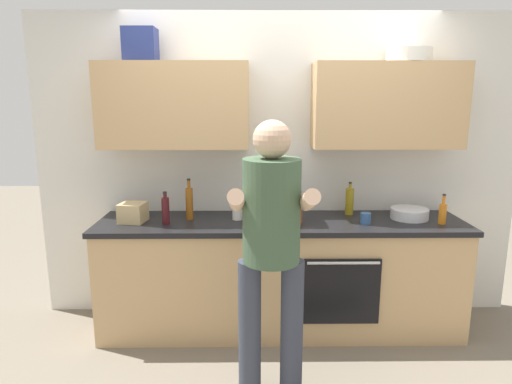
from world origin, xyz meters
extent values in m
plane|color=#756B5B|center=(0.00, 0.00, 0.00)|extent=(12.00, 12.00, 0.00)
cube|color=silver|center=(0.00, 0.36, 1.25)|extent=(4.00, 0.06, 2.50)
cube|color=tan|center=(-0.82, 0.17, 1.77)|extent=(1.15, 0.32, 0.65)
cube|color=tan|center=(0.82, 0.17, 1.77)|extent=(1.15, 0.32, 0.65)
cylinder|color=silver|center=(0.96, 0.17, 2.15)|extent=(0.34, 0.34, 0.10)
cube|color=navy|center=(-1.06, 0.17, 2.22)|extent=(0.24, 0.20, 0.24)
cube|color=tan|center=(0.00, 0.00, 0.43)|extent=(2.80, 0.60, 0.86)
cube|color=black|center=(0.00, 0.00, 0.88)|extent=(2.84, 0.64, 0.04)
cube|color=black|center=(0.43, -0.31, 0.45)|extent=(0.56, 0.02, 0.50)
cylinder|color=silver|center=(0.43, -0.33, 0.68)|extent=(0.52, 0.02, 0.02)
cylinder|color=#383D4C|center=(-0.24, -0.82, 0.44)|extent=(0.14, 0.14, 0.88)
cylinder|color=#383D4C|center=(0.02, -0.82, 0.44)|extent=(0.14, 0.14, 0.88)
cylinder|color=#3F593F|center=(-0.11, -0.82, 1.19)|extent=(0.34, 0.34, 0.61)
sphere|color=#D8AD8C|center=(-0.11, -0.82, 1.61)|extent=(0.22, 0.22, 0.22)
cylinder|color=#D8AD8C|center=(-0.31, -0.94, 1.28)|extent=(0.09, 0.31, 0.19)
cylinder|color=#D8AD8C|center=(0.09, -0.94, 1.28)|extent=(0.09, 0.31, 0.19)
cylinder|color=#471419|center=(-0.88, -0.08, 1.00)|extent=(0.06, 0.06, 0.20)
cylinder|color=#471419|center=(-0.88, -0.08, 1.12)|extent=(0.03, 0.03, 0.03)
cylinder|color=black|center=(-0.88, -0.08, 1.14)|extent=(0.03, 0.03, 0.01)
cylinder|color=orange|center=(1.21, -0.10, 0.98)|extent=(0.06, 0.06, 0.15)
cylinder|color=orange|center=(1.21, -0.10, 1.08)|extent=(0.02, 0.02, 0.07)
cylinder|color=black|center=(1.21, -0.10, 1.12)|extent=(0.03, 0.03, 0.01)
cylinder|color=brown|center=(-0.22, 0.11, 0.97)|extent=(0.08, 0.08, 0.15)
cylinder|color=brown|center=(-0.22, 0.11, 1.07)|extent=(0.03, 0.03, 0.05)
cylinder|color=black|center=(-0.22, 0.11, 1.10)|extent=(0.03, 0.03, 0.01)
cylinder|color=#8C4C14|center=(-0.72, 0.06, 1.02)|extent=(0.06, 0.06, 0.25)
cylinder|color=#8C4C14|center=(-0.72, 0.06, 1.18)|extent=(0.02, 0.02, 0.06)
cylinder|color=black|center=(-0.72, 0.06, 1.22)|extent=(0.03, 0.03, 0.01)
cylinder|color=olive|center=(0.57, 0.19, 1.01)|extent=(0.07, 0.07, 0.21)
cylinder|color=olive|center=(0.57, 0.19, 1.13)|extent=(0.02, 0.02, 0.04)
cylinder|color=black|center=(0.57, 0.19, 1.16)|extent=(0.03, 0.03, 0.01)
cylinder|color=red|center=(0.11, -0.15, 1.03)|extent=(0.06, 0.06, 0.27)
cylinder|color=red|center=(0.11, -0.15, 1.20)|extent=(0.03, 0.03, 0.06)
cylinder|color=black|center=(0.11, -0.15, 1.23)|extent=(0.03, 0.03, 0.01)
cylinder|color=#33598C|center=(0.63, -0.09, 0.94)|extent=(0.08, 0.08, 0.08)
cylinder|color=white|center=(-0.34, 0.05, 0.95)|extent=(0.09, 0.09, 0.10)
cylinder|color=silver|center=(1.02, 0.05, 0.94)|extent=(0.29, 0.29, 0.08)
cube|color=brown|center=(0.11, 0.00, 1.00)|extent=(0.10, 0.14, 0.21)
cylinder|color=black|center=(0.09, -0.02, 1.14)|extent=(0.02, 0.02, 0.06)
cylinder|color=black|center=(0.12, 0.02, 1.14)|extent=(0.02, 0.02, 0.06)
cylinder|color=#9E6647|center=(-0.13, -0.02, 0.95)|extent=(0.11, 0.11, 0.11)
sphere|color=#2D6B28|center=(-0.13, -0.02, 1.08)|extent=(0.18, 0.18, 0.18)
cube|color=tan|center=(-1.14, -0.02, 0.97)|extent=(0.21, 0.21, 0.15)
camera|label=1|loc=(-0.23, -3.32, 1.83)|focal=31.20mm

